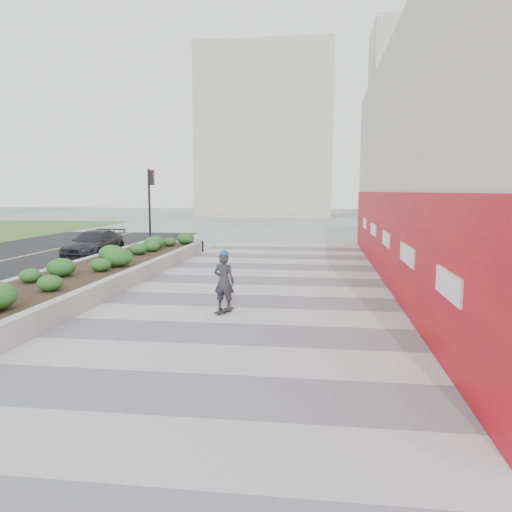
# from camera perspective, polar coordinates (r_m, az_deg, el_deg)

# --- Properties ---
(ground) EXTENTS (160.00, 160.00, 0.00)m
(ground) POSITION_cam_1_polar(r_m,az_deg,el_deg) (9.11, -4.83, -12.02)
(ground) COLOR gray
(ground) RESTS_ON ground
(walkway) EXTENTS (8.00, 36.00, 0.01)m
(walkway) POSITION_cam_1_polar(r_m,az_deg,el_deg) (11.93, -1.75, -7.27)
(walkway) COLOR #A8A8AD
(walkway) RESTS_ON ground
(building) EXTENTS (6.04, 24.08, 8.00)m
(building) POSITION_cam_1_polar(r_m,az_deg,el_deg) (18.13, 24.23, 9.78)
(building) COLOR beige
(building) RESTS_ON ground
(planter) EXTENTS (3.00, 18.00, 0.90)m
(planter) POSITION_cam_1_polar(r_m,az_deg,el_deg) (17.25, -17.89, -1.64)
(planter) COLOR #9E9EA0
(planter) RESTS_ON ground
(traffic_signal_near) EXTENTS (0.33, 0.28, 4.20)m
(traffic_signal_near) POSITION_cam_1_polar(r_m,az_deg,el_deg) (27.43, -11.97, 6.70)
(traffic_signal_near) COLOR black
(traffic_signal_near) RESTS_ON ground
(distant_bldg_north_l) EXTENTS (16.00, 12.00, 20.00)m
(distant_bldg_north_l) POSITION_cam_1_polar(r_m,az_deg,el_deg) (64.14, 1.30, 13.66)
(distant_bldg_north_l) COLOR #ADAAA3
(distant_bldg_north_l) RESTS_ON ground
(distant_bldg_north_r) EXTENTS (14.00, 10.00, 24.00)m
(distant_bldg_north_r) POSITION_cam_1_polar(r_m,az_deg,el_deg) (70.22, 18.78, 14.37)
(distant_bldg_north_r) COLOR #ADAAA3
(distant_bldg_north_r) RESTS_ON ground
(manhole_cover) EXTENTS (0.44, 0.44, 0.01)m
(manhole_cover) POSITION_cam_1_polar(r_m,az_deg,el_deg) (11.86, 0.65, -7.36)
(manhole_cover) COLOR #595654
(manhole_cover) RESTS_ON ground
(skateboarder) EXTENTS (0.58, 0.75, 1.59)m
(skateboarder) POSITION_cam_1_polar(r_m,az_deg,el_deg) (12.44, -3.67, -2.89)
(skateboarder) COLOR beige
(skateboarder) RESTS_ON ground
(car_dark) EXTENTS (1.78, 4.23, 1.22)m
(car_dark) POSITION_cam_1_polar(r_m,az_deg,el_deg) (24.13, -18.02, 1.30)
(car_dark) COLOR black
(car_dark) RESTS_ON ground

